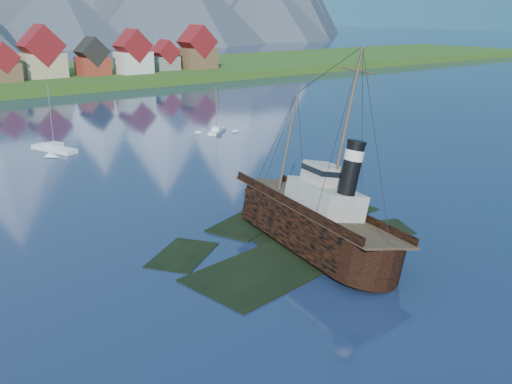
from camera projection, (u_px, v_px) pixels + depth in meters
ground at (286, 252)px, 59.65m from camera, size 1400.00×1400.00×0.00m
shoal at (286, 245)px, 62.41m from camera, size 31.71×21.24×1.14m
tugboat_wreck at (299, 217)px, 61.64m from camera, size 6.57×28.32×22.44m
sailboat_d at (217, 131)px, 118.77m from camera, size 6.73×6.02×9.89m
sailboat_f at (54, 149)px, 102.92m from camera, size 5.65×10.17×12.56m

